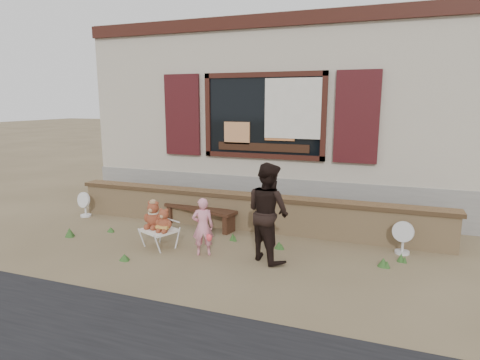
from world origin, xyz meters
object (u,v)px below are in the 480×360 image
at_px(adult, 268,212).
at_px(child, 203,227).
at_px(folding_chair, 159,231).
at_px(teddy_bear_right, 164,220).
at_px(bench, 200,212).
at_px(teddy_bear_left, 154,214).

bearing_deg(adult, child, 42.87).
distance_m(folding_chair, teddy_bear_right, 0.26).
xyz_separation_m(bench, child, (0.66, -1.25, 0.17)).
xyz_separation_m(teddy_bear_left, adult, (1.91, 0.06, 0.20)).
bearing_deg(teddy_bear_left, adult, 24.75).
xyz_separation_m(folding_chair, teddy_bear_left, (-0.13, 0.05, 0.25)).
height_order(teddy_bear_right, adult, adult).
bearing_deg(teddy_bear_left, folding_chair, 0.00).
xyz_separation_m(bench, folding_chair, (-0.14, -1.21, -0.00)).
distance_m(bench, folding_chair, 1.22).
relative_size(teddy_bear_left, child, 0.50).
height_order(teddy_bear_left, teddy_bear_right, teddy_bear_left).
distance_m(folding_chair, adult, 1.85).
bearing_deg(child, adult, 164.95).
distance_m(folding_chair, teddy_bear_left, 0.29).
bearing_deg(teddy_bear_right, folding_chair, 180.00).
xyz_separation_m(teddy_bear_right, child, (0.67, 0.01, -0.05)).
bearing_deg(child, teddy_bear_left, -29.94).
relative_size(folding_chair, teddy_bear_left, 1.41).
xyz_separation_m(child, adult, (0.99, 0.16, 0.29)).
distance_m(teddy_bear_left, adult, 1.92).
height_order(teddy_bear_left, adult, adult).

